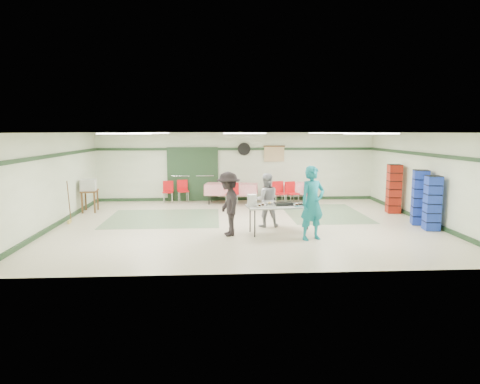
{
  "coord_description": "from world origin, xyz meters",
  "views": [
    {
      "loc": [
        -0.87,
        -12.45,
        2.73
      ],
      "look_at": [
        -0.14,
        -0.3,
        1.01
      ],
      "focal_mm": 32.0,
      "sensor_mm": 36.0,
      "label": 1
    }
  ],
  "objects": [
    {
      "name": "trim_left",
      "position": [
        -5.47,
        0.0,
        2.05
      ],
      "size": [
        0.06,
        9.0,
        0.1
      ],
      "primitive_type": "cube",
      "rotation": [
        0.0,
        0.0,
        1.57
      ],
      "color": "#1E371F",
      "rests_on": "wall_back"
    },
    {
      "name": "double_door_right",
      "position": [
        -1.25,
        4.44,
        1.05
      ],
      "size": [
        0.9,
        0.06,
        2.1
      ],
      "primitive_type": "cube",
      "color": "gray",
      "rests_on": "floor"
    },
    {
      "name": "crate_stack_blue_b",
      "position": [
        5.15,
        -1.12,
        0.76
      ],
      "size": [
        0.44,
        0.44,
        1.53
      ],
      "primitive_type": "cube",
      "rotation": [
        0.0,
        0.0,
        -0.13
      ],
      "color": "#1B38A5",
      "rests_on": "floor"
    },
    {
      "name": "foam_box_stack",
      "position": [
        0.12,
        -1.22,
        0.91
      ],
      "size": [
        0.24,
        0.23,
        0.3
      ],
      "primitive_type": "cube",
      "rotation": [
        0.0,
        0.0,
        0.11
      ],
      "color": "white",
      "rests_on": "serving_table"
    },
    {
      "name": "wall_left",
      "position": [
        -5.5,
        0.0,
        1.35
      ],
      "size": [
        0.0,
        9.0,
        9.0
      ],
      "primitive_type": "plane",
      "rotation": [
        1.57,
        0.0,
        1.57
      ],
      "color": "silver",
      "rests_on": "floor"
    },
    {
      "name": "double_door_left",
      "position": [
        -2.2,
        4.44,
        1.05
      ],
      "size": [
        0.9,
        0.06,
        2.1
      ],
      "primitive_type": "cube",
      "color": "gray",
      "rests_on": "floor"
    },
    {
      "name": "volunteer_teal",
      "position": [
        1.59,
        -1.94,
        0.94
      ],
      "size": [
        0.8,
        0.67,
        1.88
      ],
      "primitive_type": "imported",
      "rotation": [
        0.0,
        0.0,
        0.38
      ],
      "color": "#137989",
      "rests_on": "floor"
    },
    {
      "name": "wall_front",
      "position": [
        0.0,
        -4.5,
        1.35
      ],
      "size": [
        11.0,
        0.0,
        11.0
      ],
      "primitive_type": "plane",
      "rotation": [
        -1.57,
        0.0,
        0.0
      ],
      "color": "silver",
      "rests_on": "floor"
    },
    {
      "name": "crate_stack_red",
      "position": [
        5.15,
        1.45,
        0.82
      ],
      "size": [
        0.47,
        0.47,
        1.65
      ],
      "primitive_type": "cube",
      "rotation": [
        0.0,
        0.0,
        -0.12
      ],
      "color": "maroon",
      "rests_on": "floor"
    },
    {
      "name": "baseboard_left",
      "position": [
        -5.47,
        0.0,
        0.06
      ],
      "size": [
        0.06,
        9.0,
        0.12
      ],
      "primitive_type": "cube",
      "rotation": [
        0.0,
        0.0,
        1.57
      ],
      "color": "#1E371F",
      "rests_on": "floor"
    },
    {
      "name": "volunteer_dark",
      "position": [
        -0.51,
        -1.38,
        0.85
      ],
      "size": [
        0.8,
        1.18,
        1.69
      ],
      "primitive_type": "imported",
      "rotation": [
        0.0,
        0.0,
        -1.4
      ],
      "color": "black",
      "rests_on": "floor"
    },
    {
      "name": "chair_a",
      "position": [
        1.97,
        3.13,
        0.54
      ],
      "size": [
        0.53,
        0.53,
        0.89
      ],
      "rotation": [
        0.0,
        0.0,
        0.35
      ],
      "color": "red",
      "rests_on": "floor"
    },
    {
      "name": "baseboard_right",
      "position": [
        5.47,
        0.0,
        0.06
      ],
      "size": [
        0.06,
        9.0,
        0.12
      ],
      "primitive_type": "cube",
      "rotation": [
        0.0,
        0.0,
        1.57
      ],
      "color": "#1E371F",
      "rests_on": "floor"
    },
    {
      "name": "sheet_tray_left",
      "position": [
        0.46,
        -1.32,
        0.77
      ],
      "size": [
        0.59,
        0.47,
        0.02
      ],
      "primitive_type": "cube",
      "rotation": [
        0.0,
        0.0,
        0.11
      ],
      "color": "silver",
      "rests_on": "serving_table"
    },
    {
      "name": "trim_back",
      "position": [
        0.0,
        4.47,
        2.05
      ],
      "size": [
        11.0,
        0.06,
        0.1
      ],
      "primitive_type": "cube",
      "color": "#1E371F",
      "rests_on": "wall_back"
    },
    {
      "name": "ceiling",
      "position": [
        0.0,
        0.0,
        2.7
      ],
      "size": [
        11.0,
        11.0,
        0.0
      ],
      "primitive_type": "plane",
      "rotation": [
        3.14,
        0.0,
        0.0
      ],
      "color": "silver",
      "rests_on": "wall_back"
    },
    {
      "name": "dining_table_a",
      "position": [
        1.96,
        3.69,
        0.57
      ],
      "size": [
        1.86,
        1.05,
        0.77
      ],
      "rotation": [
        0.0,
        0.0,
        0.16
      ],
      "color": "red",
      "rests_on": "floor"
    },
    {
      "name": "volunteer_grey",
      "position": [
        0.6,
        -0.38,
        0.77
      ],
      "size": [
        0.78,
        0.62,
        1.55
      ],
      "primitive_type": "imported",
      "rotation": [
        0.0,
        0.0,
        3.19
      ],
      "color": "gray",
      "rests_on": "floor"
    },
    {
      "name": "broom",
      "position": [
        -5.23,
        0.45,
        0.66
      ],
      "size": [
        0.03,
        0.21,
        1.26
      ],
      "primitive_type": "cylinder",
      "rotation": [
        0.14,
        0.0,
        -0.02
      ],
      "color": "brown",
      "rests_on": "floor"
    },
    {
      "name": "sheet_tray_right",
      "position": [
        1.51,
        -1.25,
        0.77
      ],
      "size": [
        0.63,
        0.51,
        0.02
      ],
      "primitive_type": "cube",
      "rotation": [
        0.0,
        0.0,
        0.11
      ],
      "color": "silver",
      "rests_on": "serving_table"
    },
    {
      "name": "crate_stack_blue_a",
      "position": [
        5.15,
        -0.39,
        0.81
      ],
      "size": [
        0.51,
        0.51,
        1.62
      ],
      "primitive_type": "cube",
      "rotation": [
        0.0,
        0.0,
        -0.26
      ],
      "color": "#1B38A5",
      "rests_on": "floor"
    },
    {
      "name": "chair_loose_a",
      "position": [
        -2.11,
        4.08,
        0.53
      ],
      "size": [
        0.49,
        0.49,
        0.87
      ],
      "rotation": [
        0.0,
        0.0,
        0.24
      ],
      "color": "red",
      "rests_on": "floor"
    },
    {
      "name": "wall_right",
      "position": [
        5.5,
        0.0,
        1.35
      ],
      "size": [
        0.0,
        9.0,
        9.0
      ],
      "primitive_type": "plane",
      "rotation": [
        1.57,
        0.0,
        -1.57
      ],
      "color": "silver",
      "rests_on": "floor"
    },
    {
      "name": "office_printer",
      "position": [
        -5.15,
        2.2,
        0.94
      ],
      "size": [
        0.54,
        0.49,
        0.39
      ],
      "primitive_type": "cube",
      "rotation": [
        0.0,
        0.0,
        0.12
      ],
      "color": "#ADAEA9",
      "rests_on": "printer_table"
    },
    {
      "name": "printer_table",
      "position": [
        -5.15,
        2.31,
        0.62
      ],
      "size": [
        0.58,
        0.82,
        0.74
      ],
      "rotation": [
        0.0,
        0.0,
        0.1
      ],
      "color": "brown",
      "rests_on": "floor"
    },
    {
      "name": "wall_back",
      "position": [
        0.0,
        4.5,
        1.35
      ],
      "size": [
        11.0,
        0.0,
        11.0
      ],
      "primitive_type": "plane",
      "rotation": [
        1.57,
        0.0,
        0.0
      ],
      "color": "silver",
      "rests_on": "floor"
    },
    {
      "name": "baking_pan",
      "position": [
        0.98,
        -1.19,
        0.8
      ],
      "size": [
        0.49,
        0.34,
        0.08
      ],
      "primitive_type": "cube",
      "rotation": [
        0.0,
        0.0,
        0.11
      ],
      "color": "black",
      "rests_on": "serving_table"
    },
    {
      "name": "chair_d",
      "position": [
        -0.22,
        3.12,
        0.54
      ],
      "size": [
        0.53,
        0.53,
        0.87
      ],
      "rotation": [
        0.0,
        0.0,
        -0.4
      ],
      "color": "red",
      "rests_on": "floor"
    },
    {
      "name": "wall_fan",
      "position": [
        0.3,
        4.44,
        2.05
      ],
      "size": [
        0.5,
        0.1,
        0.5
      ],
      "primitive_type": "cylinder",
      "rotation": [
        1.57,
        0.0,
        0.0
      ],
      "color": "black",
      "rests_on": "wall_back"
    },
    {
      "name": "green_patch_a",
      "position": [
        -2.5,
        1.0,
        0.0
      ],
      "size": [
        3.5,
        3.0,
        0.01
      ],
      "primitive_type": "cube",
      "color": "gray",
      "rests_on": "floor"
    },
    {
      "name": "chair_c",
      "position": [
        2.7,
        3.12,
        0.49
      ],
      "size": [
        0.45,
        0.45,
        0.81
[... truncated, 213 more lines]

